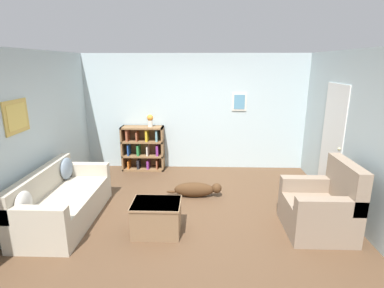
# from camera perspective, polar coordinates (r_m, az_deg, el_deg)

# --- Properties ---
(ground_plane) EXTENTS (14.00, 14.00, 0.00)m
(ground_plane) POSITION_cam_1_polar(r_m,az_deg,el_deg) (5.13, -0.15, -12.59)
(ground_plane) COLOR brown
(wall_back) EXTENTS (5.60, 0.13, 2.60)m
(wall_back) POSITION_cam_1_polar(r_m,az_deg,el_deg) (6.87, 0.54, 6.06)
(wall_back) COLOR silver
(wall_back) RESTS_ON ground_plane
(wall_left) EXTENTS (0.13, 5.00, 2.60)m
(wall_left) POSITION_cam_1_polar(r_m,az_deg,el_deg) (5.40, -28.36, 1.70)
(wall_left) COLOR silver
(wall_left) RESTS_ON ground_plane
(wall_right) EXTENTS (0.16, 5.00, 2.60)m
(wall_right) POSITION_cam_1_polar(r_m,az_deg,el_deg) (5.26, 28.83, 1.22)
(wall_right) COLOR silver
(wall_right) RESTS_ON ground_plane
(couch) EXTENTS (0.86, 1.86, 0.81)m
(couch) POSITION_cam_1_polar(r_m,az_deg,el_deg) (5.14, -23.53, -10.11)
(couch) COLOR #B7AD99
(couch) RESTS_ON ground_plane
(bookshelf) EXTENTS (0.95, 0.35, 1.01)m
(bookshelf) POSITION_cam_1_polar(r_m,az_deg,el_deg) (6.96, -9.24, -0.76)
(bookshelf) COLOR olive
(bookshelf) RESTS_ON ground_plane
(recliner_chair) EXTENTS (0.89, 0.94, 1.06)m
(recliner_chair) POSITION_cam_1_polar(r_m,az_deg,el_deg) (4.80, 23.50, -11.04)
(recliner_chair) COLOR gray
(recliner_chair) RESTS_ON ground_plane
(coffee_table) EXTENTS (0.70, 0.53, 0.48)m
(coffee_table) POSITION_cam_1_polar(r_m,az_deg,el_deg) (4.46, -6.74, -13.58)
(coffee_table) COLOR #846647
(coffee_table) RESTS_ON ground_plane
(dog) EXTENTS (1.02, 0.25, 0.27)m
(dog) POSITION_cam_1_polar(r_m,az_deg,el_deg) (5.57, 0.84, -8.64)
(dog) COLOR #472D19
(dog) RESTS_ON ground_plane
(vase) EXTENTS (0.14, 0.14, 0.27)m
(vase) POSITION_cam_1_polar(r_m,az_deg,el_deg) (6.75, -7.98, 4.56)
(vase) COLOR silver
(vase) RESTS_ON bookshelf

